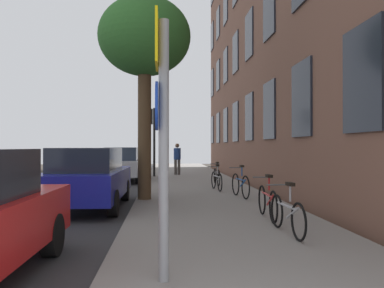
{
  "coord_description": "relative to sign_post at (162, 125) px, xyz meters",
  "views": [
    {
      "loc": [
        -0.19,
        -1.73,
        1.66
      ],
      "look_at": [
        0.66,
        9.94,
        1.74
      ],
      "focal_mm": 36.48,
      "sensor_mm": 36.0,
      "label": 1
    }
  ],
  "objects": [
    {
      "name": "bicycle_3",
      "position": [
        1.91,
        9.25,
        -1.43
      ],
      "size": [
        0.42,
        1.58,
        0.92
      ],
      "color": "black",
      "rests_on": "sidewalk"
    },
    {
      "name": "ground_plane",
      "position": [
        -2.18,
        12.25,
        -1.91
      ],
      "size": [
        41.8,
        41.8,
        0.0
      ],
      "primitive_type": "plane",
      "color": "#332D28"
    },
    {
      "name": "traffic_light",
      "position": [
        -0.56,
        15.89,
        0.65
      ],
      "size": [
        0.43,
        0.24,
        3.56
      ],
      "color": "black",
      "rests_on": "sidewalk"
    },
    {
      "name": "tree_near",
      "position": [
        -0.53,
        7.03,
        2.9
      ],
      "size": [
        2.72,
        2.72,
        5.94
      ],
      "color": "#4C3823",
      "rests_on": "sidewalk"
    },
    {
      "name": "sidewalk",
      "position": [
        1.32,
        12.25,
        -1.85
      ],
      "size": [
        4.2,
        38.0,
        0.12
      ],
      "primitive_type": "cube",
      "color": "gray",
      "rests_on": "ground"
    },
    {
      "name": "bicycle_1",
      "position": [
        2.23,
        3.68,
        -1.42
      ],
      "size": [
        0.42,
        1.75,
        0.96
      ],
      "color": "black",
      "rests_on": "sidewalk"
    },
    {
      "name": "bicycle_4",
      "position": [
        2.17,
        11.15,
        -1.43
      ],
      "size": [
        0.42,
        1.6,
        0.94
      ],
      "color": "black",
      "rests_on": "sidewalk"
    },
    {
      "name": "pedestrian_0",
      "position": [
        0.78,
        17.0,
        -0.81
      ],
      "size": [
        0.48,
        0.48,
        1.72
      ],
      "color": "#4C4742",
      "rests_on": "sidewalk"
    },
    {
      "name": "car_1",
      "position": [
        -1.98,
        6.12,
        -1.07
      ],
      "size": [
        1.87,
        4.41,
        1.62
      ],
      "color": "navy",
      "rests_on": "road_asphalt"
    },
    {
      "name": "sign_post",
      "position": [
        0.0,
        0.0,
        0.0
      ],
      "size": [
        0.16,
        0.6,
        3.06
      ],
      "color": "gray",
      "rests_on": "sidewalk"
    },
    {
      "name": "road_asphalt",
      "position": [
        -4.28,
        12.25,
        -1.91
      ],
      "size": [
        7.0,
        38.0,
        0.01
      ],
      "primitive_type": "cube",
      "color": "#2D2D30",
      "rests_on": "ground"
    },
    {
      "name": "car_2",
      "position": [
        -1.88,
        14.31,
        -1.07
      ],
      "size": [
        1.83,
        4.08,
        1.62
      ],
      "color": "#B7B7BC",
      "rests_on": "road_asphalt"
    },
    {
      "name": "bicycle_2",
      "position": [
        2.36,
        7.25,
        -1.4
      ],
      "size": [
        0.42,
        1.65,
        0.99
      ],
      "color": "black",
      "rests_on": "sidewalk"
    },
    {
      "name": "bicycle_0",
      "position": [
        2.2,
        2.24,
        -1.43
      ],
      "size": [
        0.42,
        1.71,
        0.93
      ],
      "color": "black",
      "rests_on": "sidewalk"
    }
  ]
}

